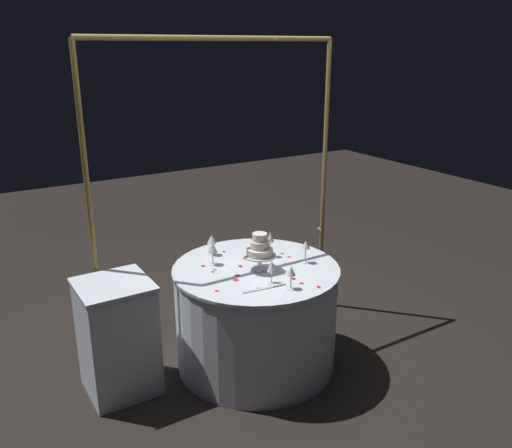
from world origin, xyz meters
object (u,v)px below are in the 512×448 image
side_table (118,337)px  cake_knife (267,288)px  wine_glass_2 (270,238)px  tiered_cake (260,249)px  wine_glass_5 (291,272)px  wine_glass_3 (212,240)px  wine_glass_0 (272,267)px  decorative_arch (220,154)px  wine_glass_1 (212,248)px  main_table (256,316)px  wine_glass_4 (306,246)px

side_table → cake_knife: 1.03m
wine_glass_2 → tiered_cake: bearing=-138.9°
wine_glass_5 → wine_glass_3: bearing=101.8°
wine_glass_0 → tiered_cake: bearing=76.8°
wine_glass_0 → decorative_arch: bearing=86.3°
side_table → wine_glass_1: (0.70, -0.00, 0.48)m
wine_glass_3 → main_table: bearing=-67.5°
wine_glass_2 → cake_knife: (-0.31, -0.43, -0.13)m
wine_glass_1 → wine_glass_2: size_ratio=0.88×
main_table → cake_knife: (-0.12, -0.32, 0.38)m
side_table → cake_knife: size_ratio=2.61×
decorative_arch → side_table: size_ratio=2.91×
side_table → wine_glass_2: size_ratio=4.11×
side_table → wine_glass_5: size_ratio=5.10×
decorative_arch → side_table: decorative_arch is taller
side_table → tiered_cake: (0.93, -0.25, 0.51)m
decorative_arch → wine_glass_2: bearing=-62.6°
wine_glass_3 → wine_glass_5: 0.78m
wine_glass_5 → cake_knife: bearing=146.4°
wine_glass_4 → cake_knife: bearing=-155.3°
side_table → tiered_cake: size_ratio=2.96×
wine_glass_1 → tiered_cake: bearing=-47.2°
tiered_cake → wine_glass_0: tiered_cake is taller
wine_glass_0 → wine_glass_1: bearing=110.7°
tiered_cake → wine_glass_3: bearing=110.4°
main_table → wine_glass_4: size_ratio=7.10×
decorative_arch → wine_glass_1: bearing=-128.4°
side_table → wine_glass_5: 1.21m
wine_glass_1 → wine_glass_2: bearing=-11.4°
main_table → wine_glass_1: size_ratio=6.97×
wine_glass_3 → wine_glass_4: size_ratio=0.93×
side_table → wine_glass_0: 1.10m
decorative_arch → wine_glass_5: (0.01, -0.88, -0.59)m
side_table → tiered_cake: 1.09m
decorative_arch → side_table: bearing=-163.1°
wine_glass_3 → tiered_cake: bearing=-69.6°
wine_glass_4 → wine_glass_3: bearing=136.0°
tiered_cake → wine_glass_3: tiered_cake is taller
cake_knife → wine_glass_2: bearing=54.8°
wine_glass_3 → wine_glass_1: bearing=-115.3°
side_table → wine_glass_4: wine_glass_4 is taller
main_table → wine_glass_5: wine_glass_5 is taller
wine_glass_4 → wine_glass_0: bearing=-157.3°
wine_glass_0 → wine_glass_3: bearing=99.0°
side_table → wine_glass_2: bearing=-4.5°
decorative_arch → wine_glass_5: 1.06m
main_table → wine_glass_1: 0.58m
wine_glass_1 → side_table: bearing=179.7°
main_table → side_table: (-0.93, 0.20, 0.01)m
tiered_cake → wine_glass_3: 0.44m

